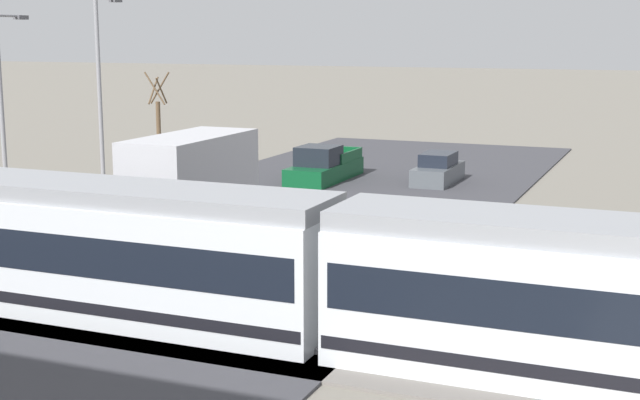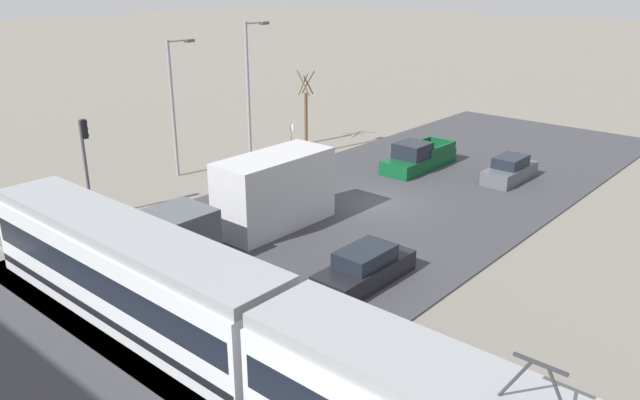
{
  "view_description": "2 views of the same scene",
  "coord_description": "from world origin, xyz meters",
  "views": [
    {
      "loc": [
        -14.82,
        34.03,
        7.3
      ],
      "look_at": [
        -3.49,
        6.67,
        1.77
      ],
      "focal_mm": 50.0,
      "sensor_mm": 36.0,
      "label": 1
    },
    {
      "loc": [
        -18.39,
        25.98,
        11.8
      ],
      "look_at": [
        -1.28,
        6.32,
        2.28
      ],
      "focal_mm": 35.0,
      "sensor_mm": 36.0,
      "label": 2
    }
  ],
  "objects": [
    {
      "name": "road_surface",
      "position": [
        0.0,
        0.0,
        0.04
      ],
      "size": [
        16.1,
        49.02,
        0.08
      ],
      "color": "#38383D",
      "rests_on": "ground"
    },
    {
      "name": "street_lamp_mid_block",
      "position": [
        12.36,
        3.82,
        4.72
      ],
      "size": [
        0.36,
        1.95,
        8.19
      ],
      "color": "gray",
      "rests_on": "ground"
    },
    {
      "name": "rail_bed",
      "position": [
        0.0,
        15.4,
        0.05
      ],
      "size": [
        71.13,
        4.4,
        0.22
      ],
      "color": "slate",
      "rests_on": "ground"
    },
    {
      "name": "sedan_car_0",
      "position": [
        -5.01,
        7.87,
        0.69
      ],
      "size": [
        1.79,
        4.72,
        1.48
      ],
      "color": "black",
      "rests_on": "ground"
    },
    {
      "name": "pickup_truck",
      "position": [
        1.87,
        -6.78,
        0.76
      ],
      "size": [
        2.04,
        5.85,
        1.8
      ],
      "color": "#0C4723",
      "rests_on": "ground"
    },
    {
      "name": "light_rail_tram",
      "position": [
        -7.46,
        15.4,
        1.76
      ],
      "size": [
        29.29,
        2.8,
        4.59
      ],
      "color": "silver",
      "rests_on": "ground"
    },
    {
      "name": "sedan_car_1",
      "position": [
        -3.6,
        -8.31,
        0.69
      ],
      "size": [
        1.7,
        4.25,
        1.49
      ],
      "rotation": [
        0.0,
        0.0,
        3.14
      ],
      "color": "#4C5156",
      "rests_on": "ground"
    },
    {
      "name": "box_truck",
      "position": [
        1.94,
        7.38,
        1.74
      ],
      "size": [
        2.56,
        10.28,
        3.59
      ],
      "color": "#4C5156",
      "rests_on": "ground"
    },
    {
      "name": "ground_plane",
      "position": [
        0.0,
        0.0,
        0.0
      ],
      "size": [
        320.0,
        320.0,
        0.0
      ],
      "primitive_type": "plane",
      "color": "slate"
    },
    {
      "name": "street_lamp_near_crossing",
      "position": [
        10.5,
        -0.56,
        5.16
      ],
      "size": [
        0.36,
        1.95,
        9.05
      ],
      "color": "gray",
      "rests_on": "ground"
    },
    {
      "name": "street_tree",
      "position": [
        11.52,
        -6.85,
        2.42
      ],
      "size": [
        1.25,
        1.04,
        5.33
      ],
      "color": "brown",
      "rests_on": "ground"
    },
    {
      "name": "no_parking_sign",
      "position": [
        10.68,
        -4.4,
        1.24
      ],
      "size": [
        0.32,
        0.08,
        2.01
      ],
      "color": "gray",
      "rests_on": "ground"
    }
  ]
}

